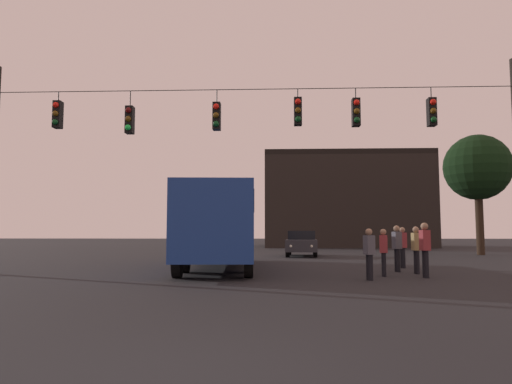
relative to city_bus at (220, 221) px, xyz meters
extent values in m
plane|color=black|center=(1.37, 10.20, -1.87)|extent=(168.00, 168.00, 0.00)
cylinder|color=black|center=(1.37, -3.15, 4.46)|extent=(17.90, 0.02, 0.02)
cylinder|color=black|center=(-5.33, -3.15, 4.28)|extent=(0.03, 0.03, 0.33)
cube|color=black|center=(-5.33, -3.15, 3.64)|extent=(0.26, 0.32, 0.95)
sphere|color=red|center=(-5.33, -3.33, 3.94)|extent=(0.20, 0.20, 0.20)
sphere|color=#5B3D0C|center=(-5.33, -3.33, 3.64)|extent=(0.20, 0.20, 0.20)
sphere|color=#0C4219|center=(-5.33, -3.33, 3.34)|extent=(0.20, 0.20, 0.20)
cylinder|color=black|center=(-2.79, -3.15, 4.17)|extent=(0.03, 0.03, 0.55)
cube|color=black|center=(-2.79, -3.15, 3.43)|extent=(0.26, 0.32, 0.95)
sphere|color=#510A0A|center=(-2.79, -3.33, 3.73)|extent=(0.20, 0.20, 0.20)
sphere|color=#5B3D0C|center=(-2.79, -3.33, 3.43)|extent=(0.20, 0.20, 0.20)
sphere|color=#1EE04C|center=(-2.79, -3.33, 3.13)|extent=(0.20, 0.20, 0.20)
cylinder|color=black|center=(0.23, -3.15, 4.22)|extent=(0.03, 0.03, 0.45)
cube|color=black|center=(0.23, -3.15, 3.52)|extent=(0.26, 0.32, 0.95)
sphere|color=red|center=(0.23, -3.33, 3.82)|extent=(0.20, 0.20, 0.20)
sphere|color=#5B3D0C|center=(0.23, -3.33, 3.52)|extent=(0.20, 0.20, 0.20)
sphere|color=#0C4219|center=(0.23, -3.33, 3.22)|extent=(0.20, 0.20, 0.20)
cylinder|color=black|center=(3.01, -3.15, 4.29)|extent=(0.03, 0.03, 0.31)
cube|color=black|center=(3.01, -3.15, 3.66)|extent=(0.26, 0.32, 0.95)
sphere|color=red|center=(3.01, -3.33, 3.96)|extent=(0.20, 0.20, 0.20)
sphere|color=#5B3D0C|center=(3.01, -3.33, 3.66)|extent=(0.20, 0.20, 0.20)
sphere|color=#0C4219|center=(3.01, -3.33, 3.36)|extent=(0.20, 0.20, 0.20)
cylinder|color=black|center=(4.98, -3.15, 4.27)|extent=(0.03, 0.03, 0.36)
cube|color=black|center=(4.98, -3.15, 3.61)|extent=(0.26, 0.32, 0.95)
sphere|color=red|center=(4.98, -3.33, 3.91)|extent=(0.20, 0.20, 0.20)
sphere|color=#5B3D0C|center=(4.98, -3.33, 3.61)|extent=(0.20, 0.20, 0.20)
sphere|color=#0C4219|center=(4.98, -3.33, 3.31)|extent=(0.20, 0.20, 0.20)
cylinder|color=black|center=(7.52, -3.15, 4.26)|extent=(0.03, 0.03, 0.38)
cube|color=black|center=(7.52, -3.15, 3.59)|extent=(0.26, 0.32, 0.95)
sphere|color=red|center=(7.52, -3.33, 3.89)|extent=(0.20, 0.20, 0.20)
sphere|color=#5B3D0C|center=(7.52, -3.33, 3.59)|extent=(0.20, 0.20, 0.20)
sphere|color=#0C4219|center=(7.52, -3.33, 3.29)|extent=(0.20, 0.20, 0.20)
cube|color=navy|center=(0.00, 0.01, -0.12)|extent=(3.23, 11.14, 2.50)
cube|color=black|center=(0.00, 0.01, 0.49)|extent=(3.23, 10.49, 0.70)
cylinder|color=black|center=(-1.37, 3.88, -1.37)|extent=(0.35, 1.02, 1.00)
cylinder|color=black|center=(0.84, 4.03, -1.37)|extent=(0.35, 1.02, 1.00)
cylinder|color=black|center=(-0.96, -2.26, -1.37)|extent=(0.35, 1.02, 1.00)
cylinder|color=black|center=(1.25, -2.11, -1.37)|extent=(0.35, 1.02, 1.00)
cylinder|color=black|center=(-0.83, -4.24, -1.37)|extent=(0.35, 1.02, 1.00)
cylinder|color=black|center=(1.39, -4.09, -1.37)|extent=(0.35, 1.02, 1.00)
cube|color=beige|center=(-0.22, 3.30, 0.49)|extent=(2.61, 0.97, 0.56)
cube|color=beige|center=(0.18, -2.74, 0.49)|extent=(2.61, 0.97, 0.56)
cube|color=#2D2D33|center=(3.81, 9.56, -1.21)|extent=(2.09, 4.41, 0.68)
cube|color=black|center=(3.82, 9.71, -0.61)|extent=(1.74, 2.42, 0.52)
cylinder|color=black|center=(4.51, 8.09, -1.55)|extent=(0.26, 0.65, 0.64)
cylinder|color=black|center=(2.93, 8.20, -1.55)|extent=(0.26, 0.65, 0.64)
cylinder|color=black|center=(4.70, 10.92, -1.55)|extent=(0.26, 0.65, 0.64)
cylinder|color=black|center=(3.12, 11.03, -1.55)|extent=(0.26, 0.65, 0.64)
sphere|color=white|center=(4.25, 7.42, -1.21)|extent=(0.18, 0.18, 0.18)
sphere|color=white|center=(3.10, 7.50, -1.21)|extent=(0.18, 0.18, 0.18)
cylinder|color=black|center=(7.31, 0.27, -1.46)|extent=(0.14, 0.14, 0.81)
cylinder|color=black|center=(7.32, 0.11, -1.46)|extent=(0.14, 0.14, 0.81)
cube|color=maroon|center=(7.32, 0.19, -0.76)|extent=(0.27, 0.38, 0.60)
sphere|color=#8C6B51|center=(7.32, 0.19, -0.35)|extent=(0.22, 0.22, 0.22)
cylinder|color=black|center=(6.92, -3.99, -1.44)|extent=(0.14, 0.14, 0.85)
cylinder|color=black|center=(6.91, -3.83, -1.44)|extent=(0.14, 0.14, 0.85)
cube|color=maroon|center=(6.92, -3.91, -0.70)|extent=(0.26, 0.38, 0.64)
sphere|color=#8C6B51|center=(6.92, -3.91, -0.26)|extent=(0.23, 0.23, 0.23)
cylinder|color=black|center=(5.72, -3.53, -1.49)|extent=(0.14, 0.14, 0.76)
cylinder|color=black|center=(5.75, -3.37, -1.49)|extent=(0.14, 0.14, 0.76)
cube|color=maroon|center=(5.73, -3.45, -0.82)|extent=(0.30, 0.40, 0.57)
sphere|color=#8C6B51|center=(5.73, -3.45, -0.44)|extent=(0.21, 0.21, 0.21)
cylinder|color=black|center=(5.00, -4.66, -1.49)|extent=(0.14, 0.14, 0.76)
cylinder|color=black|center=(5.03, -4.82, -1.49)|extent=(0.14, 0.14, 0.76)
cube|color=#4C4C56|center=(5.02, -4.74, -0.82)|extent=(0.31, 0.40, 0.57)
sphere|color=#8C6B51|center=(5.02, -4.74, -0.44)|extent=(0.21, 0.21, 0.21)
cylinder|color=black|center=(6.60, -1.60, -1.45)|extent=(0.14, 0.14, 0.83)
cylinder|color=black|center=(6.63, -1.76, -1.45)|extent=(0.14, 0.14, 0.83)
cube|color=#4C4C56|center=(6.62, -1.68, -0.73)|extent=(0.30, 0.40, 0.62)
sphere|color=#8C6B51|center=(6.62, -1.68, -0.31)|extent=(0.22, 0.22, 0.22)
cylinder|color=black|center=(7.07, -2.55, -1.46)|extent=(0.14, 0.14, 0.80)
cylinder|color=black|center=(7.07, -2.39, -1.46)|extent=(0.14, 0.14, 0.80)
cube|color=#997F4C|center=(7.07, -2.47, -0.76)|extent=(0.25, 0.37, 0.60)
sphere|color=#8C6B51|center=(7.07, -2.47, -0.35)|extent=(0.22, 0.22, 0.22)
cube|color=black|center=(9.21, 29.72, 2.46)|extent=(15.89, 11.16, 8.65)
cube|color=black|center=(9.21, 29.72, 7.03)|extent=(15.89, 11.16, 0.50)
cylinder|color=#2D2116|center=(15.25, 11.59, 0.20)|extent=(0.48, 0.48, 4.13)
sphere|color=black|center=(15.25, 11.59, 3.74)|extent=(4.21, 4.21, 4.21)
camera|label=1|loc=(2.23, -18.91, -0.46)|focal=32.96mm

